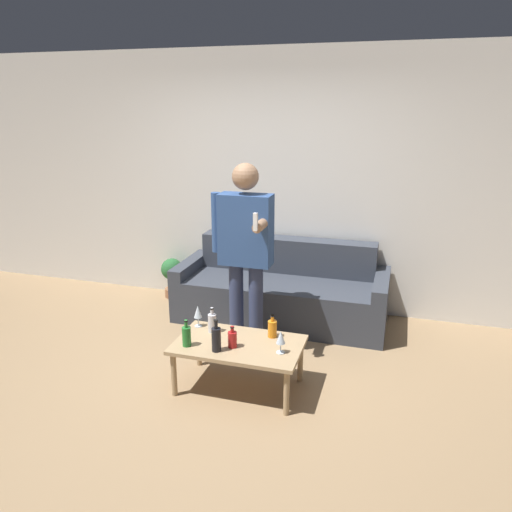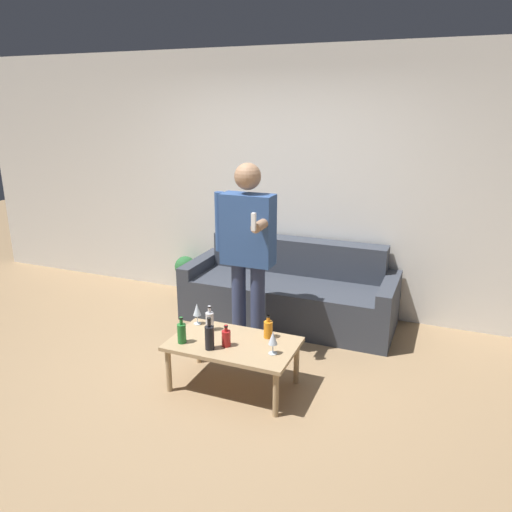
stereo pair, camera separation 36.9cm
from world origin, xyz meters
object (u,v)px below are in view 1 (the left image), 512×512
Objects in this scene: person_standing_front at (245,245)px; coffee_table at (239,348)px; bottle_orange at (272,328)px; couch at (282,292)px.

coffee_table is at bearing -76.94° from person_standing_front.
person_standing_front reaches higher than bottle_orange.
couch is 1.26× the size of person_standing_front.
person_standing_front is at bearing 103.06° from coffee_table.
couch is 1.40m from coffee_table.
couch is 1.25m from bottle_orange.
coffee_table is (0.00, -1.40, 0.05)m from couch.
coffee_table is 5.26× the size of bottle_orange.
couch is 11.41× the size of bottle_orange.
couch is 2.17× the size of coffee_table.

